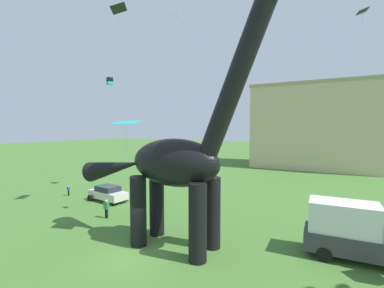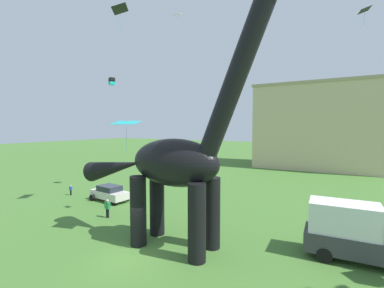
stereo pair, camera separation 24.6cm
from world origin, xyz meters
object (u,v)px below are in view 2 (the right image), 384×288
(kite_mid_center, at_px, (126,123))
(kite_high_right, at_px, (365,10))
(parked_sedan_left, at_px, (110,193))
(kite_mid_right, at_px, (120,9))
(person_photographer, at_px, (71,189))
(person_watching_child, at_px, (107,207))
(parked_box_truck, at_px, (358,232))
(kite_drifting, at_px, (112,81))
(dinosaur_sculpture, at_px, (173,162))
(kite_far_left, at_px, (177,15))

(kite_mid_center, height_order, kite_high_right, kite_high_right)
(parked_sedan_left, bearing_deg, kite_high_right, 17.44)
(parked_sedan_left, relative_size, kite_mid_right, 2.06)
(person_photographer, relative_size, person_watching_child, 0.73)
(parked_box_truck, relative_size, kite_drifting, 6.76)
(person_watching_child, distance_m, kite_mid_right, 16.65)
(kite_mid_center, bearing_deg, parked_sedan_left, 144.08)
(dinosaur_sculpture, height_order, kite_drifting, dinosaur_sculpture)
(kite_high_right, bearing_deg, dinosaur_sculpture, -137.48)
(parked_sedan_left, xyz_separation_m, kite_far_left, (9.44, -1.97, 14.85))
(kite_mid_right, bearing_deg, parked_box_truck, -0.62)
(person_photographer, distance_m, kite_drifting, 13.09)
(person_photographer, bearing_deg, dinosaur_sculpture, 86.78)
(kite_high_right, bearing_deg, parked_box_truck, -91.79)
(parked_sedan_left, bearing_deg, person_watching_child, -37.93)
(parked_sedan_left, distance_m, kite_far_left, 17.71)
(person_photographer, xyz_separation_m, kite_mid_right, (8.84, -1.12, 16.78))
(kite_far_left, height_order, kite_mid_center, kite_far_left)
(parked_sedan_left, distance_m, person_watching_child, 5.20)
(kite_mid_right, bearing_deg, parked_sedan_left, 154.50)
(dinosaur_sculpture, height_order, kite_mid_right, kite_mid_right)
(kite_mid_center, xyz_separation_m, kite_high_right, (13.62, 9.56, 7.94))
(kite_mid_right, relative_size, kite_far_left, 2.61)
(parked_box_truck, distance_m, kite_high_right, 15.18)
(person_photographer, distance_m, kite_high_right, 30.97)
(kite_mid_right, xyz_separation_m, kite_high_right, (17.88, 5.62, -1.78))
(kite_drifting, xyz_separation_m, kite_mid_center, (11.31, -9.62, -5.09))
(kite_far_left, bearing_deg, parked_box_truck, 0.55)
(parked_box_truck, distance_m, kite_drifting, 27.79)
(parked_box_truck, relative_size, kite_far_left, 6.95)
(dinosaur_sculpture, bearing_deg, kite_mid_right, -177.29)
(dinosaur_sculpture, height_order, parked_sedan_left, dinosaur_sculpture)
(parked_box_truck, relative_size, person_photographer, 5.09)
(kite_mid_center, bearing_deg, kite_high_right, 35.07)
(kite_drifting, distance_m, kite_high_right, 25.10)
(kite_far_left, xyz_separation_m, kite_high_right, (11.91, 5.92, 0.02))
(parked_box_truck, height_order, kite_far_left, kite_far_left)
(parked_box_truck, bearing_deg, kite_high_right, 85.71)
(parked_sedan_left, height_order, kite_drifting, kite_drifting)
(dinosaur_sculpture, distance_m, kite_drifting, 19.08)
(parked_sedan_left, bearing_deg, dinosaur_sculpture, -18.16)
(parked_sedan_left, bearing_deg, kite_far_left, -4.81)
(dinosaur_sculpture, bearing_deg, kite_far_left, 146.56)
(person_photographer, xyz_separation_m, kite_far_left, (14.81, -1.43, 14.98))
(dinosaur_sculpture, bearing_deg, kite_drifting, 175.59)
(person_photographer, distance_m, person_watching_child, 9.58)
(kite_mid_right, relative_size, kite_mid_center, 0.98)
(person_watching_child, xyz_separation_m, kite_mid_center, (4.05, -1.93, 6.80))
(person_photographer, distance_m, kite_mid_right, 19.00)
(dinosaur_sculpture, xyz_separation_m, parked_box_truck, (9.90, 3.43, -3.62))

